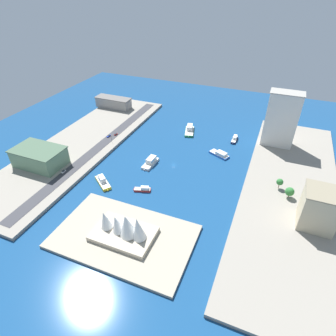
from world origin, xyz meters
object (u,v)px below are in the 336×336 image
carpark_squat_concrete (114,102)px  hotel_broad_white (281,119)px  tugboat_red (143,189)px  hatchback_blue (109,136)px  ferry_yellow_fast (103,182)px  terminal_long_green (40,157)px  opera_landmark (124,228)px  ferry_white_commuter (151,162)px  catamaran_blue (220,154)px  patrol_launch_navy (235,139)px  pickup_red (116,134)px  van_white (64,171)px  ferry_green_doubledeck (190,130)px  office_block_beige (319,209)px  traffic_light_waterfront (111,138)px

carpark_squat_concrete → hotel_broad_white: bearing=174.4°
tugboat_red → hatchback_blue: hatchback_blue is taller
ferry_yellow_fast → carpark_squat_concrete: carpark_squat_concrete is taller
carpark_squat_concrete → terminal_long_green: bearing=93.7°
opera_landmark → terminal_long_green: bearing=-21.8°
ferry_white_commuter → carpark_squat_concrete: carpark_squat_concrete is taller
ferry_white_commuter → catamaran_blue: bearing=-145.1°
patrol_launch_navy → tugboat_red: patrol_launch_navy is taller
catamaran_blue → pickup_red: (108.86, 5.93, 1.86)m
ferry_yellow_fast → hatchback_blue: bearing=-61.5°
patrol_launch_navy → hatchback_blue: 129.22m
carpark_squat_concrete → opera_landmark: bearing=123.2°
ferry_yellow_fast → terminal_long_green: bearing=-0.2°
terminal_long_green → hatchback_blue: bearing=-112.2°
van_white → carpark_squat_concrete: bearing=-75.9°
ferry_green_doubledeck → hatchback_blue: size_ratio=4.94×
office_block_beige → traffic_light_waterfront: bearing=-13.5°
opera_landmark → catamaran_blue: bearing=-105.2°
catamaran_blue → opera_landmark: bearing=74.8°
ferry_green_doubledeck → ferry_yellow_fast: bearing=72.3°
office_block_beige → hotel_broad_white: hotel_broad_white is taller
patrol_launch_navy → terminal_long_green: (147.72, 112.00, 8.91)m
pickup_red → opera_landmark: size_ratio=0.11×
ferry_green_doubledeck → terminal_long_green: size_ratio=0.58×
hatchback_blue → office_block_beige: bearing=164.7°
patrol_launch_navy → hatchback_blue: (120.78, 45.88, 1.86)m
ferry_green_doubledeck → opera_landmark: size_ratio=0.63×
ferry_yellow_fast → hatchback_blue: size_ratio=4.05×
tugboat_red → pickup_red: size_ratio=3.34×
hatchback_blue → tugboat_red: bearing=138.5°
catamaran_blue → van_white: 140.27m
office_block_beige → tugboat_red: bearing=4.3°
ferry_white_commuter → terminal_long_green: (86.75, 40.28, 8.28)m
hatchback_blue → ferry_white_commuter: bearing=156.6°
pickup_red → terminal_long_green: bearing=66.2°
patrol_launch_navy → terminal_long_green: bearing=37.2°
pickup_red → traffic_light_waterfront: bearing=105.6°
carpark_squat_concrete → van_white: 142.08m
ferry_green_doubledeck → office_block_beige: bearing=140.6°
tugboat_red → pickup_red: 94.16m
tugboat_red → office_block_beige: office_block_beige is taller
office_block_beige → hatchback_blue: bearing=-15.3°
patrol_launch_navy → pickup_red: size_ratio=3.92×
carpark_squat_concrete → van_white: (-34.59, 137.70, -5.26)m
catamaran_blue → patrol_launch_navy: patrol_launch_navy is taller
patrol_launch_navy → hotel_broad_white: 47.87m
hatchback_blue → ferry_green_doubledeck: bearing=-147.2°
ferry_yellow_fast → pickup_red: (31.19, -72.27, 1.50)m
patrol_launch_navy → carpark_squat_concrete: (156.52, -23.24, 7.20)m
office_block_beige → pickup_red: bearing=-17.3°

